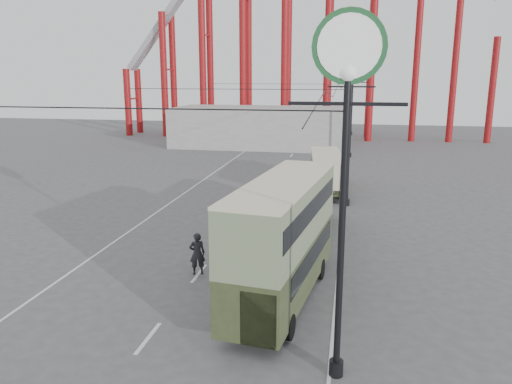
% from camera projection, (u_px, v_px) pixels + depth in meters
% --- Properties ---
extents(ground, '(160.00, 160.00, 0.00)m').
position_uv_depth(ground, '(193.00, 315.00, 19.35)').
color(ground, '#4B4B4D').
rests_on(ground, ground).
extents(road_markings, '(12.52, 120.00, 0.01)m').
position_uv_depth(road_markings, '(262.00, 196.00, 38.34)').
color(road_markings, silver).
rests_on(road_markings, ground).
extents(lamp_post_near, '(3.20, 0.44, 10.80)m').
position_uv_depth(lamp_post_near, '(346.00, 120.00, 13.65)').
color(lamp_post_near, black).
rests_on(lamp_post_near, ground).
extents(lamp_post_mid, '(3.20, 0.44, 9.32)m').
position_uv_depth(lamp_post_mid, '(349.00, 140.00, 34.46)').
color(lamp_post_mid, black).
rests_on(lamp_post_mid, ground).
extents(lamp_post_far, '(3.20, 0.44, 9.32)m').
position_uv_depth(lamp_post_far, '(351.00, 116.00, 55.49)').
color(lamp_post_far, black).
rests_on(lamp_post_far, ground).
extents(lamp_post_distant, '(3.20, 0.44, 9.32)m').
position_uv_depth(lamp_post_distant, '(352.00, 104.00, 76.52)').
color(lamp_post_distant, black).
rests_on(lamp_post_distant, ground).
extents(fairground_shed, '(22.00, 10.00, 5.00)m').
position_uv_depth(fairground_shed, '(260.00, 127.00, 64.81)').
color(fairground_shed, gray).
rests_on(fairground_shed, ground).
extents(double_decker_bus, '(3.56, 9.63, 5.05)m').
position_uv_depth(double_decker_bus, '(283.00, 234.00, 20.00)').
color(double_decker_bus, '#333B1F').
rests_on(double_decker_bus, ground).
extents(single_decker_green, '(2.91, 11.87, 3.34)m').
position_uv_depth(single_decker_green, '(302.00, 210.00, 27.30)').
color(single_decker_green, gray).
rests_on(single_decker_green, ground).
extents(single_decker_cream, '(3.29, 9.47, 2.88)m').
position_uv_depth(single_decker_cream, '(326.00, 170.00, 40.14)').
color(single_decker_cream, beige).
rests_on(single_decker_cream, ground).
extents(pedestrian, '(0.86, 0.73, 2.01)m').
position_uv_depth(pedestrian, '(197.00, 254.00, 23.08)').
color(pedestrian, black).
rests_on(pedestrian, ground).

